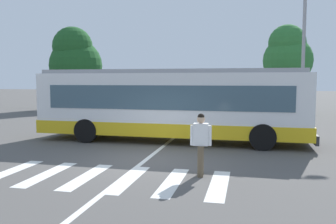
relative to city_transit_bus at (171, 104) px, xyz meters
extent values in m
plane|color=#514F4C|center=(-0.01, -3.73, -1.59)|extent=(160.00, 160.00, 0.00)
cylinder|color=black|center=(3.81, 1.12, -1.09)|extent=(1.00, 0.31, 1.00)
cylinder|color=black|center=(3.77, -1.23, -1.09)|extent=(1.00, 0.31, 1.00)
cylinder|color=black|center=(-3.36, 1.22, -1.09)|extent=(1.00, 0.31, 1.00)
cylinder|color=black|center=(-3.39, -1.12, -1.09)|extent=(1.00, 0.31, 1.00)
cube|color=white|center=(-0.02, 0.00, 0.04)|extent=(11.23, 2.72, 2.55)
cube|color=gold|center=(-0.02, 0.00, -0.96)|extent=(11.34, 2.74, 0.55)
cube|color=#3D5666|center=(-0.02, 0.00, 0.34)|extent=(9.89, 2.75, 0.96)
cube|color=#3D5666|center=(5.58, -0.08, 0.24)|extent=(0.07, 2.24, 1.63)
cube|color=black|center=(5.58, -0.08, 1.13)|extent=(0.09, 1.94, 0.28)
cube|color=#99999E|center=(-0.02, 0.00, 1.39)|extent=(10.78, 2.51, 0.16)
cube|color=#28282B|center=(5.69, -0.09, -1.16)|extent=(0.16, 2.55, 0.36)
cylinder|color=brown|center=(1.96, -5.13, -1.16)|extent=(0.16, 0.16, 0.85)
cylinder|color=brown|center=(1.98, -5.41, -1.16)|extent=(0.16, 0.16, 0.85)
cube|color=white|center=(1.97, -5.27, -0.44)|extent=(0.42, 0.29, 0.60)
cylinder|color=white|center=(1.73, -5.29, -0.47)|extent=(0.10, 0.10, 0.55)
cylinder|color=white|center=(2.21, -5.25, -0.47)|extent=(0.10, 0.10, 0.55)
sphere|color=tan|center=(1.97, -5.27, -0.03)|extent=(0.22, 0.22, 0.22)
sphere|color=black|center=(1.97, -5.27, 0.04)|extent=(0.19, 0.19, 0.19)
cylinder|color=black|center=(-5.33, 13.61, -1.27)|extent=(0.23, 0.65, 0.64)
cylinder|color=black|center=(-3.66, 13.69, -1.27)|extent=(0.23, 0.65, 0.64)
cylinder|color=black|center=(-5.21, 10.83, -1.27)|extent=(0.23, 0.65, 0.64)
cylinder|color=black|center=(-3.53, 10.90, -1.27)|extent=(0.23, 0.65, 0.64)
cube|color=#234293|center=(-4.43, 12.26, -0.95)|extent=(2.02, 4.58, 0.52)
cube|color=#3D5666|center=(-4.43, 12.17, -0.47)|extent=(1.70, 2.23, 0.44)
cube|color=#234293|center=(-4.43, 12.17, -0.28)|extent=(1.62, 2.05, 0.09)
cylinder|color=black|center=(-2.66, 13.36, -1.27)|extent=(0.24, 0.65, 0.64)
cylinder|color=black|center=(-0.99, 13.48, -1.27)|extent=(0.24, 0.65, 0.64)
cylinder|color=black|center=(-2.46, 10.58, -1.27)|extent=(0.24, 0.65, 0.64)
cylinder|color=black|center=(-0.79, 10.69, -1.27)|extent=(0.24, 0.65, 0.64)
cube|color=white|center=(-1.72, 12.03, -0.95)|extent=(2.13, 4.62, 0.52)
cube|color=#3D5666|center=(-1.72, 11.94, -0.47)|extent=(1.75, 2.27, 0.44)
cube|color=white|center=(-1.72, 11.94, -0.28)|extent=(1.66, 2.08, 0.09)
cylinder|color=black|center=(0.32, 13.40, -1.27)|extent=(0.20, 0.64, 0.64)
cylinder|color=black|center=(1.99, 13.41, -1.27)|extent=(0.20, 0.64, 0.64)
cylinder|color=black|center=(0.34, 10.61, -1.27)|extent=(0.20, 0.64, 0.64)
cylinder|color=black|center=(2.01, 10.62, -1.27)|extent=(0.20, 0.64, 0.64)
cube|color=#AD1E1E|center=(1.17, 12.01, -0.95)|extent=(1.85, 4.51, 0.52)
cube|color=#3D5666|center=(1.17, 11.92, -0.47)|extent=(1.62, 2.17, 0.44)
cube|color=#AD1E1E|center=(1.17, 11.92, -0.28)|extent=(1.54, 1.99, 0.09)
cylinder|color=black|center=(2.76, 13.69, -1.27)|extent=(0.22, 0.65, 0.64)
cylinder|color=black|center=(4.43, 13.74, -1.27)|extent=(0.22, 0.65, 0.64)
cylinder|color=black|center=(2.84, 10.90, -1.27)|extent=(0.22, 0.65, 0.64)
cylinder|color=black|center=(4.51, 10.95, -1.27)|extent=(0.22, 0.65, 0.64)
cube|color=#196B70|center=(3.63, 12.32, -0.95)|extent=(1.96, 4.55, 0.52)
cube|color=#3D5666|center=(3.64, 12.23, -0.47)|extent=(1.67, 2.21, 0.44)
cube|color=#196B70|center=(3.64, 12.23, -0.28)|extent=(1.59, 2.03, 0.09)
cylinder|color=#939399|center=(6.34, 7.45, 3.33)|extent=(0.20, 0.20, 9.84)
cylinder|color=brown|center=(-12.08, 15.09, -0.45)|extent=(0.36, 0.36, 2.28)
sphere|color=#1E5123|center=(-12.08, 15.09, 2.35)|extent=(4.74, 4.74, 4.74)
sphere|color=#1E5123|center=(-12.19, 14.75, 4.01)|extent=(3.56, 3.56, 3.56)
cylinder|color=brown|center=(6.23, 14.63, -0.18)|extent=(0.36, 0.36, 2.81)
sphere|color=#2D7033|center=(6.23, 14.63, 2.56)|extent=(3.81, 3.81, 3.81)
sphere|color=#2D7033|center=(6.12, 14.42, 3.89)|extent=(2.86, 2.86, 2.86)
cube|color=silver|center=(-3.42, -6.02, -1.58)|extent=(0.45, 2.68, 0.01)
cube|color=silver|center=(-2.23, -6.02, -1.58)|extent=(0.45, 2.68, 0.01)
cube|color=silver|center=(-1.04, -6.02, -1.58)|extent=(0.45, 2.68, 0.01)
cube|color=silver|center=(0.15, -6.02, -1.58)|extent=(0.45, 2.68, 0.01)
cube|color=silver|center=(1.34, -6.02, -1.58)|extent=(0.45, 2.68, 0.01)
cube|color=silver|center=(2.53, -6.02, -1.58)|extent=(0.45, 2.68, 0.01)
cube|color=silver|center=(-0.04, -1.73, -1.58)|extent=(0.16, 24.00, 0.01)
camera|label=1|loc=(3.18, -14.75, 1.03)|focal=37.91mm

